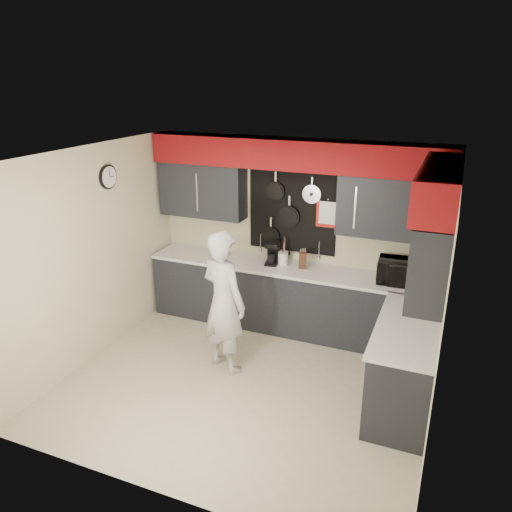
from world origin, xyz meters
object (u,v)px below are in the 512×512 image
at_px(coffee_maker, 272,252).
at_px(person, 224,302).
at_px(microwave, 400,272).
at_px(utensil_crock, 283,258).
at_px(knife_block, 303,260).

bearing_deg(coffee_maker, person, -106.91).
height_order(microwave, utensil_crock, microwave).
xyz_separation_m(microwave, knife_block, (-1.26, 0.03, -0.04)).
height_order(microwave, person, person).
bearing_deg(coffee_maker, knife_block, -11.07).
bearing_deg(person, utensil_crock, -79.75).
distance_m(utensil_crock, person, 1.31).
xyz_separation_m(microwave, utensil_crock, (-1.55, 0.05, -0.06)).
bearing_deg(knife_block, microwave, -18.15).
height_order(microwave, knife_block, microwave).
bearing_deg(knife_block, utensil_crock, 159.42).
xyz_separation_m(knife_block, coffee_maker, (-0.43, -0.00, 0.05)).
bearing_deg(knife_block, person, -130.97).
relative_size(microwave, person, 0.32).
xyz_separation_m(microwave, person, (-1.82, -1.23, -0.20)).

